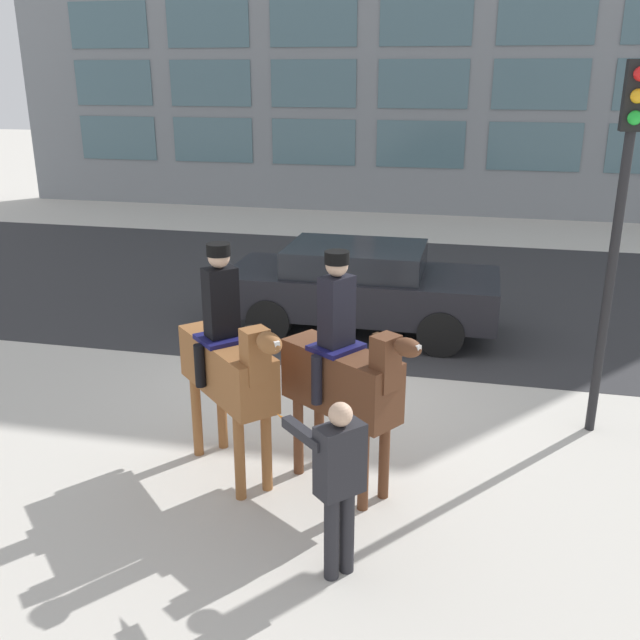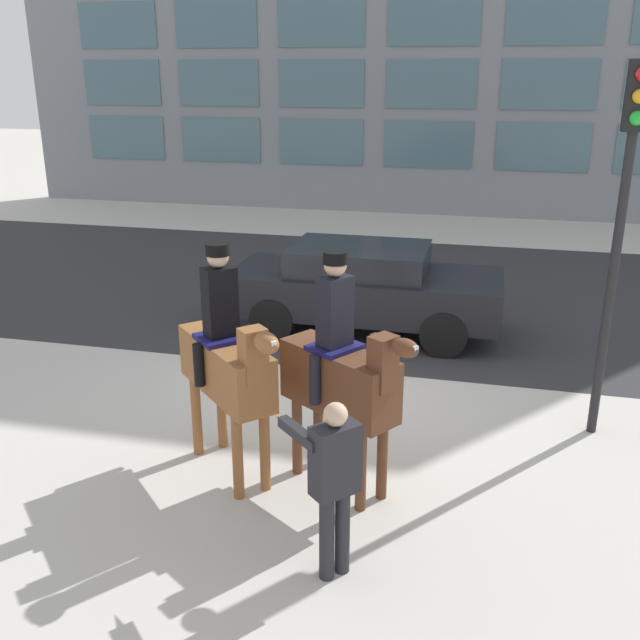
% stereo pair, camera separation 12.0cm
% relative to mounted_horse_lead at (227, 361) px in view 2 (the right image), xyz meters
% --- Properties ---
extents(ground_plane, '(80.00, 80.00, 0.00)m').
position_rel_mounted_horse_lead_xyz_m(ground_plane, '(0.56, 2.50, -1.30)').
color(ground_plane, beige).
extents(road_surface, '(25.89, 8.50, 0.01)m').
position_rel_mounted_horse_lead_xyz_m(road_surface, '(0.56, 7.25, -1.30)').
color(road_surface, '#2D2D30').
rests_on(road_surface, ground_plane).
extents(mounted_horse_lead, '(1.53, 1.50, 2.52)m').
position_rel_mounted_horse_lead_xyz_m(mounted_horse_lead, '(0.00, 0.00, 0.00)').
color(mounted_horse_lead, brown).
rests_on(mounted_horse_lead, ground_plane).
extents(mounted_horse_companion, '(1.54, 1.17, 2.51)m').
position_rel_mounted_horse_lead_xyz_m(mounted_horse_companion, '(1.20, 0.01, -0.02)').
color(mounted_horse_companion, '#59331E').
rests_on(mounted_horse_companion, ground_plane).
extents(pedestrian_bystander, '(0.87, 0.60, 1.64)m').
position_rel_mounted_horse_lead_xyz_m(pedestrian_bystander, '(1.43, -1.37, -0.34)').
color(pedestrian_bystander, '#232328').
rests_on(pedestrian_bystander, ground_plane).
extents(street_car_near_lane, '(4.39, 1.87, 1.46)m').
position_rel_mounted_horse_lead_xyz_m(street_car_near_lane, '(0.59, 4.73, -0.51)').
color(street_car_near_lane, black).
rests_on(street_car_near_lane, ground_plane).
extents(traffic_light, '(0.24, 0.29, 4.25)m').
position_rel_mounted_horse_lead_xyz_m(traffic_light, '(3.92, 1.89, 1.53)').
color(traffic_light, black).
rests_on(traffic_light, ground_plane).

